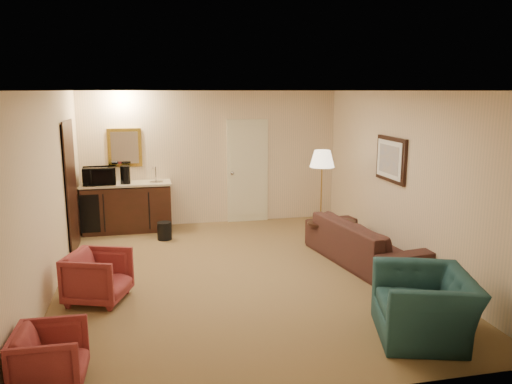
# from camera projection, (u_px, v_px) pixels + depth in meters

# --- Properties ---
(ground) EXTENTS (6.00, 6.00, 0.00)m
(ground) POSITION_uv_depth(u_px,v_px,m) (240.00, 275.00, 7.17)
(ground) COLOR brown
(ground) RESTS_ON ground
(room_walls) EXTENTS (5.02, 6.01, 2.61)m
(room_walls) POSITION_uv_depth(u_px,v_px,m) (224.00, 150.00, 7.54)
(room_walls) COLOR beige
(room_walls) RESTS_ON ground
(wetbar_cabinet) EXTENTS (1.64, 0.58, 0.92)m
(wetbar_cabinet) POSITION_uv_depth(u_px,v_px,m) (127.00, 207.00, 9.34)
(wetbar_cabinet) COLOR #351811
(wetbar_cabinet) RESTS_ON ground
(sofa) EXTENTS (1.02, 2.33, 0.88)m
(sofa) POSITION_uv_depth(u_px,v_px,m) (365.00, 235.00, 7.58)
(sofa) COLOR black
(sofa) RESTS_ON ground
(teal_armchair) EXTENTS (0.98, 1.24, 0.95)m
(teal_armchair) POSITION_uv_depth(u_px,v_px,m) (425.00, 295.00, 5.30)
(teal_armchair) COLOR #1C4148
(teal_armchair) RESTS_ON ground
(rose_chair_near) EXTENTS (0.83, 0.86, 0.70)m
(rose_chair_near) POSITION_uv_depth(u_px,v_px,m) (98.00, 274.00, 6.22)
(rose_chair_near) COLOR maroon
(rose_chair_near) RESTS_ON ground
(rose_chair_far) EXTENTS (0.57, 0.61, 0.61)m
(rose_chair_far) POSITION_uv_depth(u_px,v_px,m) (50.00, 355.00, 4.42)
(rose_chair_far) COLOR maroon
(rose_chair_far) RESTS_ON ground
(coffee_table) EXTENTS (0.84, 0.58, 0.48)m
(coffee_table) POSITION_uv_depth(u_px,v_px,m) (331.00, 235.00, 8.31)
(coffee_table) COLOR black
(coffee_table) RESTS_ON ground
(floor_lamp) EXTENTS (0.48, 0.48, 1.61)m
(floor_lamp) POSITION_uv_depth(u_px,v_px,m) (321.00, 195.00, 8.70)
(floor_lamp) COLOR #B4893C
(floor_lamp) RESTS_ON ground
(waste_bin) EXTENTS (0.30, 0.30, 0.32)m
(waste_bin) POSITION_uv_depth(u_px,v_px,m) (164.00, 231.00, 8.84)
(waste_bin) COLOR black
(waste_bin) RESTS_ON ground
(microwave) EXTENTS (0.59, 0.35, 0.39)m
(microwave) POSITION_uv_depth(u_px,v_px,m) (99.00, 174.00, 9.05)
(microwave) COLOR black
(microwave) RESTS_ON wetbar_cabinet
(coffee_maker) EXTENTS (0.18, 0.18, 0.33)m
(coffee_maker) POSITION_uv_depth(u_px,v_px,m) (125.00, 175.00, 9.14)
(coffee_maker) COLOR black
(coffee_maker) RESTS_ON wetbar_cabinet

